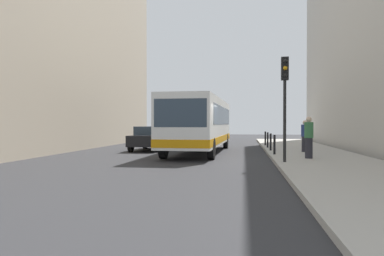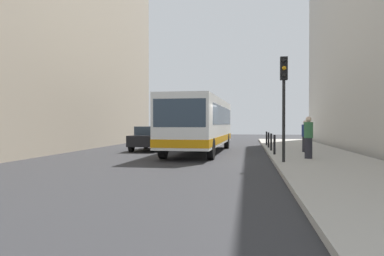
{
  "view_description": "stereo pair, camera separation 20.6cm",
  "coord_description": "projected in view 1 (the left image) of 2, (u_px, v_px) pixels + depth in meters",
  "views": [
    {
      "loc": [
        1.97,
        -16.85,
        1.64
      ],
      "look_at": [
        -0.67,
        1.74,
        1.43
      ],
      "focal_mm": 34.31,
      "sensor_mm": 36.0,
      "label": 1
    },
    {
      "loc": [
        2.18,
        -16.82,
        1.64
      ],
      "look_at": [
        -0.67,
        1.74,
        1.43
      ],
      "focal_mm": 34.31,
      "sensor_mm": 36.0,
      "label": 2
    }
  ],
  "objects": [
    {
      "name": "bollard_farthest",
      "position": [
        265.0,
        138.0,
        25.63
      ],
      "size": [
        0.11,
        0.11,
        0.95
      ],
      "primitive_type": "cylinder",
      "color": "black",
      "rests_on": "sidewalk"
    },
    {
      "name": "traffic_light",
      "position": [
        285.0,
        89.0,
        14.31
      ],
      "size": [
        0.28,
        0.33,
        4.1
      ],
      "color": "black",
      "rests_on": "sidewalk"
    },
    {
      "name": "pedestrian_mid_sidewalk",
      "position": [
        305.0,
        136.0,
        19.42
      ],
      "size": [
        0.38,
        0.38,
        1.68
      ],
      "rotation": [
        0.0,
        0.0,
        0.98
      ],
      "color": "#26262D",
      "rests_on": "sidewalk"
    },
    {
      "name": "ground_plane",
      "position": [
        201.0,
        159.0,
        16.98
      ],
      "size": [
        80.0,
        80.0,
        0.0
      ],
      "primitive_type": "plane",
      "color": "#2D2D30"
    },
    {
      "name": "pedestrian_near_signal",
      "position": [
        309.0,
        137.0,
        15.8
      ],
      "size": [
        0.38,
        0.38,
        1.81
      ],
      "rotation": [
        0.0,
        0.0,
        0.91
      ],
      "color": "#26262D",
      "rests_on": "sidewalk"
    },
    {
      "name": "bus",
      "position": [
        200.0,
        122.0,
        20.83
      ],
      "size": [
        2.89,
        11.1,
        3.0
      ],
      "rotation": [
        0.0,
        0.0,
        3.11
      ],
      "color": "white",
      "rests_on": "ground"
    },
    {
      "name": "sidewalk",
      "position": [
        322.0,
        159.0,
        16.22
      ],
      "size": [
        4.4,
        40.0,
        0.15
      ],
      "primitive_type": "cube",
      "color": "#ADA89E",
      "rests_on": "ground"
    },
    {
      "name": "building_left",
      "position": [
        22.0,
        21.0,
        22.46
      ],
      "size": [
        7.0,
        32.0,
        15.95
      ],
      "primitive_type": "cube",
      "color": "#B2A38C",
      "rests_on": "ground"
    },
    {
      "name": "bollard_far",
      "position": [
        268.0,
        140.0,
        23.06
      ],
      "size": [
        0.11,
        0.11,
        0.95
      ],
      "primitive_type": "cylinder",
      "color": "black",
      "rests_on": "sidewalk"
    },
    {
      "name": "bollard_near",
      "position": [
        274.0,
        145.0,
        17.91
      ],
      "size": [
        0.11,
        0.11,
        0.95
      ],
      "primitive_type": "cylinder",
      "color": "black",
      "rests_on": "sidewalk"
    },
    {
      "name": "bollard_mid",
      "position": [
        271.0,
        142.0,
        20.49
      ],
      "size": [
        0.11,
        0.11,
        0.95
      ],
      "primitive_type": "cylinder",
      "color": "black",
      "rests_on": "sidewalk"
    },
    {
      "name": "car_beside_bus",
      "position": [
        151.0,
        138.0,
        22.77
      ],
      "size": [
        1.9,
        4.42,
        1.48
      ],
      "rotation": [
        0.0,
        0.0,
        3.13
      ],
      "color": "black",
      "rests_on": "ground"
    }
  ]
}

